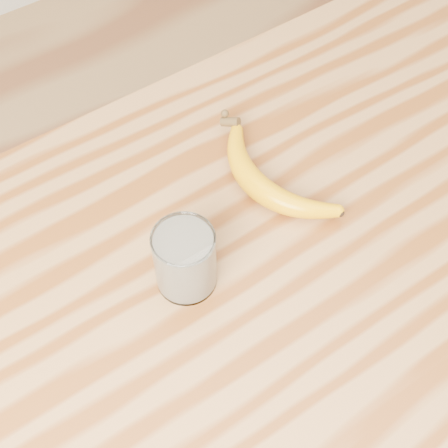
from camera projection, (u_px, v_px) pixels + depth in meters
table at (320, 267)px, 1.02m from camera, size 1.20×0.80×0.90m
smoothie_glass at (185, 260)px, 0.82m from camera, size 0.08×0.08×0.10m
banana at (258, 188)px, 0.93m from camera, size 0.16×0.33×0.04m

